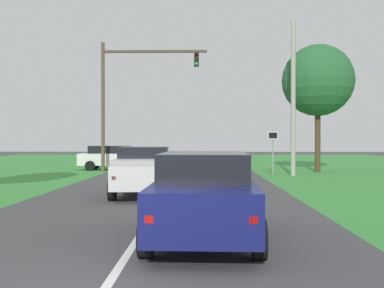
{
  "coord_description": "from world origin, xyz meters",
  "views": [
    {
      "loc": [
        1.37,
        -6.14,
        2.12
      ],
      "look_at": [
        0.87,
        16.87,
        1.9
      ],
      "focal_mm": 41.73,
      "sensor_mm": 36.0,
      "label": 1
    }
  ],
  "objects_px": {
    "red_suv_near": "(204,194)",
    "crossing_suv_far": "(113,157)",
    "traffic_light": "(128,88)",
    "utility_pole_right": "(293,99)",
    "keep_moving_sign": "(273,146)",
    "oak_tree_right": "(318,81)",
    "pickup_truck_lead": "(145,170)"
  },
  "relations": [
    {
      "from": "traffic_light",
      "to": "utility_pole_right",
      "type": "xyz_separation_m",
      "value": [
        10.21,
        -3.34,
        -1.08
      ]
    },
    {
      "from": "traffic_light",
      "to": "oak_tree_right",
      "type": "xyz_separation_m",
      "value": [
        12.48,
        -0.07,
        0.42
      ]
    },
    {
      "from": "traffic_light",
      "to": "utility_pole_right",
      "type": "distance_m",
      "value": 10.8
    },
    {
      "from": "pickup_truck_lead",
      "to": "keep_moving_sign",
      "type": "relative_size",
      "value": 1.83
    },
    {
      "from": "traffic_light",
      "to": "keep_moving_sign",
      "type": "xyz_separation_m",
      "value": [
        9.21,
        -2.23,
        -3.82
      ]
    },
    {
      "from": "utility_pole_right",
      "to": "traffic_light",
      "type": "bearing_deg",
      "value": 161.91
    },
    {
      "from": "pickup_truck_lead",
      "to": "traffic_light",
      "type": "height_order",
      "value": "traffic_light"
    },
    {
      "from": "crossing_suv_far",
      "to": "utility_pole_right",
      "type": "relative_size",
      "value": 0.54
    },
    {
      "from": "red_suv_near",
      "to": "crossing_suv_far",
      "type": "xyz_separation_m",
      "value": [
        -6.31,
        21.85,
        -0.08
      ]
    },
    {
      "from": "pickup_truck_lead",
      "to": "crossing_suv_far",
      "type": "distance_m",
      "value": 14.98
    },
    {
      "from": "red_suv_near",
      "to": "utility_pole_right",
      "type": "distance_m",
      "value": 17.79
    },
    {
      "from": "pickup_truck_lead",
      "to": "keep_moving_sign",
      "type": "height_order",
      "value": "keep_moving_sign"
    },
    {
      "from": "crossing_suv_far",
      "to": "oak_tree_right",
      "type": "bearing_deg",
      "value": -8.02
    },
    {
      "from": "traffic_light",
      "to": "utility_pole_right",
      "type": "bearing_deg",
      "value": -18.09
    },
    {
      "from": "keep_moving_sign",
      "to": "utility_pole_right",
      "type": "relative_size",
      "value": 0.3
    },
    {
      "from": "red_suv_near",
      "to": "utility_pole_right",
      "type": "height_order",
      "value": "utility_pole_right"
    },
    {
      "from": "oak_tree_right",
      "to": "utility_pole_right",
      "type": "distance_m",
      "value": 4.26
    },
    {
      "from": "traffic_light",
      "to": "pickup_truck_lead",
      "type": "bearing_deg",
      "value": -77.79
    },
    {
      "from": "red_suv_near",
      "to": "keep_moving_sign",
      "type": "distance_m",
      "value": 18.25
    },
    {
      "from": "pickup_truck_lead",
      "to": "keep_moving_sign",
      "type": "xyz_separation_m",
      "value": [
        6.5,
        10.3,
        0.78
      ]
    },
    {
      "from": "keep_moving_sign",
      "to": "oak_tree_right",
      "type": "bearing_deg",
      "value": 33.49
    },
    {
      "from": "traffic_light",
      "to": "oak_tree_right",
      "type": "relative_size",
      "value": 1.03
    },
    {
      "from": "pickup_truck_lead",
      "to": "traffic_light",
      "type": "bearing_deg",
      "value": 102.21
    },
    {
      "from": "crossing_suv_far",
      "to": "red_suv_near",
      "type": "bearing_deg",
      "value": -73.88
    },
    {
      "from": "pickup_truck_lead",
      "to": "keep_moving_sign",
      "type": "bearing_deg",
      "value": 57.73
    },
    {
      "from": "oak_tree_right",
      "to": "crossing_suv_far",
      "type": "relative_size",
      "value": 1.72
    },
    {
      "from": "pickup_truck_lead",
      "to": "crossing_suv_far",
      "type": "relative_size",
      "value": 1.03
    },
    {
      "from": "pickup_truck_lead",
      "to": "oak_tree_right",
      "type": "xyz_separation_m",
      "value": [
        9.77,
        12.46,
        5.03
      ]
    },
    {
      "from": "red_suv_near",
      "to": "oak_tree_right",
      "type": "relative_size",
      "value": 0.58
    },
    {
      "from": "red_suv_near",
      "to": "oak_tree_right",
      "type": "distance_m",
      "value": 21.86
    },
    {
      "from": "red_suv_near",
      "to": "keep_moving_sign",
      "type": "height_order",
      "value": "keep_moving_sign"
    },
    {
      "from": "oak_tree_right",
      "to": "crossing_suv_far",
      "type": "height_order",
      "value": "oak_tree_right"
    }
  ]
}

